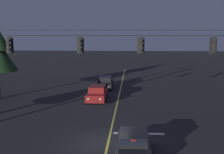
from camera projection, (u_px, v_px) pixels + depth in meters
name	position (u px, v px, depth m)	size (l,w,h in m)	color
ground_plane	(108.00, 144.00, 19.60)	(180.00, 180.00, 0.00)	black
lane_centre_stripe	(116.00, 109.00, 28.21)	(0.14, 60.00, 0.01)	#D1C64C
stop_bar_paint	(139.00, 133.00, 21.56)	(3.40, 0.36, 0.01)	silver
signal_span_assembly	(111.00, 71.00, 21.70)	(20.79, 0.32, 7.89)	#423021
traffic_light_leftmost	(9.00, 45.00, 21.89)	(0.48, 0.41, 1.22)	black
traffic_light_left_inner	(80.00, 45.00, 21.57)	(0.48, 0.41, 1.22)	black
traffic_light_centre	(141.00, 46.00, 21.30)	(0.48, 0.41, 1.22)	black
traffic_light_right_inner	(214.00, 46.00, 20.99)	(0.48, 0.41, 1.22)	black
car_waiting_near_lane	(133.00, 145.00, 17.57)	(1.80, 4.33, 1.39)	black
car_oncoming_lead	(97.00, 94.00, 31.77)	(1.80, 4.42, 1.39)	maroon
car_oncoming_trailing	(105.00, 83.00, 38.37)	(1.80, 4.42, 1.39)	black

